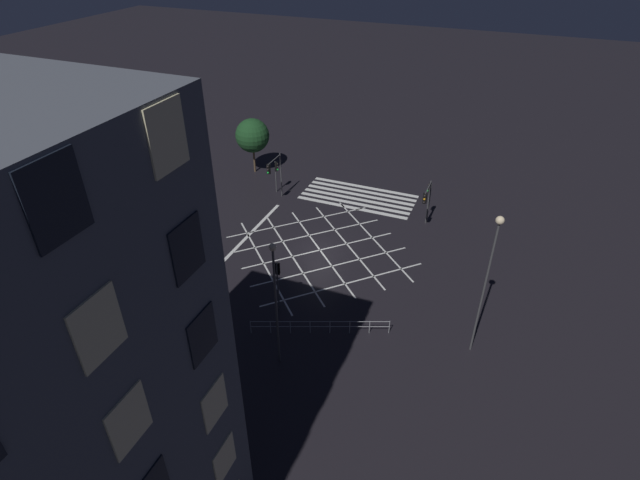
{
  "coord_description": "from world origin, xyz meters",
  "views": [
    {
      "loc": [
        -13.02,
        31.76,
        23.64
      ],
      "look_at": [
        0.0,
        0.0,
        1.01
      ],
      "focal_mm": 28.0,
      "sensor_mm": 36.0,
      "label": 1
    }
  ],
  "objects_px": {
    "traffic_light_se_cross": "(274,170)",
    "street_lamp_west": "(275,290)",
    "traffic_light_sw_cross": "(426,199)",
    "street_tree_near": "(252,136)",
    "traffic_light_ne_cross": "(194,250)",
    "traffic_light_sw_main": "(429,194)",
    "traffic_light_median_north": "(278,276)",
    "traffic_light_ne_main": "(182,255)",
    "traffic_light_se_main": "(276,171)",
    "street_lamp_east": "(489,266)"
  },
  "relations": [
    {
      "from": "traffic_light_sw_main",
      "to": "street_tree_near",
      "type": "bearing_deg",
      "value": -9.98
    },
    {
      "from": "traffic_light_ne_main",
      "to": "street_lamp_west",
      "type": "xyz_separation_m",
      "value": [
        -10.08,
        4.47,
        3.1
      ]
    },
    {
      "from": "traffic_light_sw_cross",
      "to": "street_lamp_east",
      "type": "xyz_separation_m",
      "value": [
        -6.06,
        13.19,
        3.57
      ]
    },
    {
      "from": "traffic_light_se_main",
      "to": "street_tree_near",
      "type": "distance_m",
      "value": 5.75
    },
    {
      "from": "traffic_light_ne_main",
      "to": "street_lamp_east",
      "type": "relative_size",
      "value": 0.36
    },
    {
      "from": "traffic_light_sw_main",
      "to": "traffic_light_ne_main",
      "type": "distance_m",
      "value": 21.7
    },
    {
      "from": "traffic_light_se_cross",
      "to": "traffic_light_ne_main",
      "type": "height_order",
      "value": "traffic_light_se_cross"
    },
    {
      "from": "street_lamp_east",
      "to": "traffic_light_sw_cross",
      "type": "bearing_deg",
      "value": -65.32
    },
    {
      "from": "traffic_light_se_main",
      "to": "traffic_light_se_cross",
      "type": "relative_size",
      "value": 0.72
    },
    {
      "from": "street_lamp_east",
      "to": "street_tree_near",
      "type": "bearing_deg",
      "value": -35.25
    },
    {
      "from": "street_tree_near",
      "to": "traffic_light_sw_main",
      "type": "bearing_deg",
      "value": 170.02
    },
    {
      "from": "traffic_light_sw_cross",
      "to": "street_tree_near",
      "type": "relative_size",
      "value": 0.72
    },
    {
      "from": "traffic_light_se_main",
      "to": "traffic_light_median_north",
      "type": "relative_size",
      "value": 0.83
    },
    {
      "from": "traffic_light_ne_cross",
      "to": "traffic_light_se_cross",
      "type": "bearing_deg",
      "value": 0.02
    },
    {
      "from": "traffic_light_sw_cross",
      "to": "street_tree_near",
      "type": "bearing_deg",
      "value": -104.03
    },
    {
      "from": "street_lamp_east",
      "to": "traffic_light_median_north",
      "type": "bearing_deg",
      "value": 4.46
    },
    {
      "from": "traffic_light_ne_cross",
      "to": "traffic_light_se_cross",
      "type": "xyz_separation_m",
      "value": [
        0.01,
        -13.22,
        0.66
      ]
    },
    {
      "from": "street_lamp_west",
      "to": "traffic_light_ne_cross",
      "type": "bearing_deg",
      "value": -28.72
    },
    {
      "from": "traffic_light_sw_main",
      "to": "street_lamp_east",
      "type": "height_order",
      "value": "street_lamp_east"
    },
    {
      "from": "traffic_light_ne_main",
      "to": "street_lamp_east",
      "type": "height_order",
      "value": "street_lamp_east"
    },
    {
      "from": "traffic_light_sw_cross",
      "to": "traffic_light_se_cross",
      "type": "relative_size",
      "value": 0.93
    },
    {
      "from": "traffic_light_se_cross",
      "to": "street_tree_near",
      "type": "bearing_deg",
      "value": -135.54
    },
    {
      "from": "traffic_light_ne_cross",
      "to": "street_tree_near",
      "type": "height_order",
      "value": "street_tree_near"
    },
    {
      "from": "traffic_light_ne_cross",
      "to": "traffic_light_se_cross",
      "type": "distance_m",
      "value": 13.23
    },
    {
      "from": "traffic_light_se_cross",
      "to": "traffic_light_sw_main",
      "type": "height_order",
      "value": "traffic_light_se_cross"
    },
    {
      "from": "street_tree_near",
      "to": "traffic_light_se_cross",
      "type": "bearing_deg",
      "value": 134.46
    },
    {
      "from": "traffic_light_ne_cross",
      "to": "traffic_light_median_north",
      "type": "bearing_deg",
      "value": -94.9
    },
    {
      "from": "traffic_light_se_main",
      "to": "traffic_light_se_cross",
      "type": "distance_m",
      "value": 2.32
    },
    {
      "from": "traffic_light_se_main",
      "to": "street_tree_near",
      "type": "bearing_deg",
      "value": 142.67
    },
    {
      "from": "traffic_light_se_main",
      "to": "traffic_light_ne_cross",
      "type": "bearing_deg",
      "value": -86.96
    },
    {
      "from": "traffic_light_median_north",
      "to": "street_tree_near",
      "type": "distance_m",
      "value": 22.77
    },
    {
      "from": "traffic_light_sw_cross",
      "to": "street_tree_near",
      "type": "xyz_separation_m",
      "value": [
        19.49,
        -4.87,
        0.99
      ]
    },
    {
      "from": "traffic_light_se_cross",
      "to": "traffic_light_ne_main",
      "type": "distance_m",
      "value": 13.94
    },
    {
      "from": "traffic_light_se_cross",
      "to": "street_lamp_east",
      "type": "distance_m",
      "value": 24.31
    },
    {
      "from": "street_lamp_west",
      "to": "street_tree_near",
      "type": "distance_m",
      "value": 27.81
    },
    {
      "from": "traffic_light_sw_cross",
      "to": "street_lamp_west",
      "type": "bearing_deg",
      "value": -14.67
    },
    {
      "from": "traffic_light_sw_main",
      "to": "street_lamp_west",
      "type": "distance_m",
      "value": 20.98
    },
    {
      "from": "traffic_light_sw_main",
      "to": "traffic_light_se_cross",
      "type": "bearing_deg",
      "value": 7.28
    },
    {
      "from": "traffic_light_sw_main",
      "to": "traffic_light_se_main",
      "type": "bearing_deg",
      "value": -0.39
    },
    {
      "from": "traffic_light_sw_cross",
      "to": "street_lamp_west",
      "type": "distance_m",
      "value": 19.56
    },
    {
      "from": "traffic_light_sw_main",
      "to": "traffic_light_ne_main",
      "type": "relative_size",
      "value": 1.1
    },
    {
      "from": "traffic_light_sw_cross",
      "to": "traffic_light_se_main",
      "type": "bearing_deg",
      "value": -95.84
    },
    {
      "from": "traffic_light_se_cross",
      "to": "street_lamp_west",
      "type": "height_order",
      "value": "street_lamp_west"
    },
    {
      "from": "traffic_light_sw_main",
      "to": "street_lamp_west",
      "type": "bearing_deg",
      "value": 76.44
    },
    {
      "from": "traffic_light_se_cross",
      "to": "traffic_light_sw_main",
      "type": "relative_size",
      "value": 1.16
    },
    {
      "from": "traffic_light_se_main",
      "to": "traffic_light_ne_main",
      "type": "xyz_separation_m",
      "value": [
        -0.15,
        15.84,
        0.22
      ]
    },
    {
      "from": "street_lamp_west",
      "to": "street_tree_near",
      "type": "xyz_separation_m",
      "value": [
        14.58,
        -23.63,
        -1.57
      ]
    },
    {
      "from": "street_lamp_west",
      "to": "street_tree_near",
      "type": "height_order",
      "value": "street_lamp_west"
    },
    {
      "from": "traffic_light_sw_cross",
      "to": "street_tree_near",
      "type": "height_order",
      "value": "street_tree_near"
    },
    {
      "from": "traffic_light_se_cross",
      "to": "traffic_light_median_north",
      "type": "bearing_deg",
      "value": 27.49
    }
  ]
}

